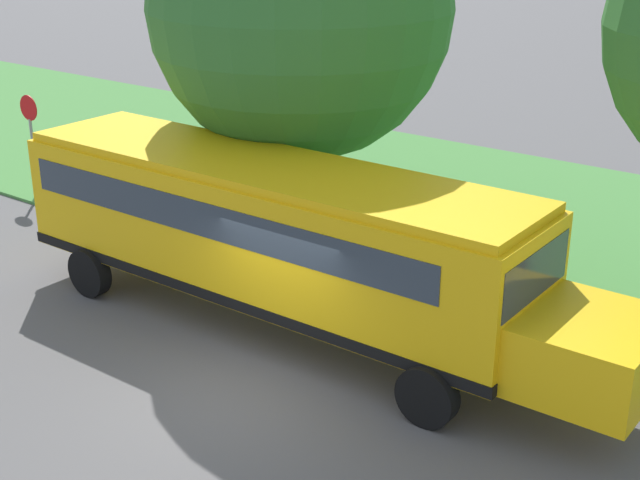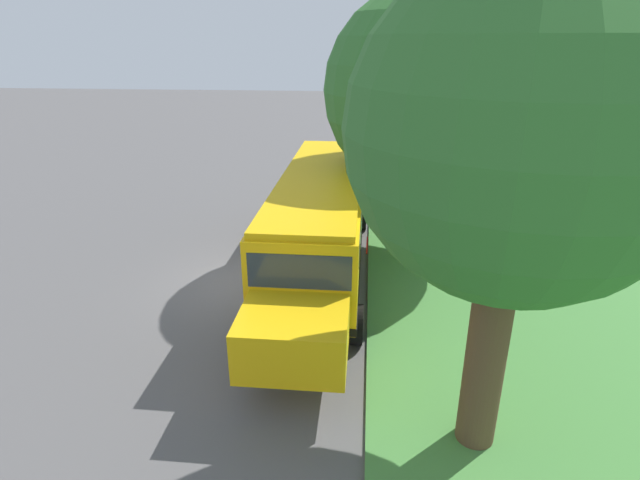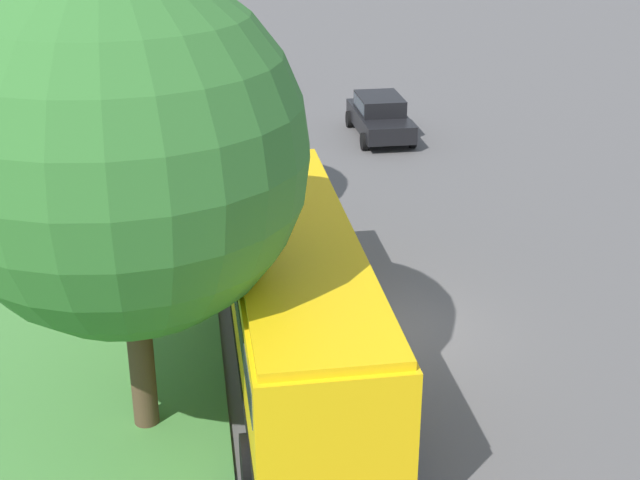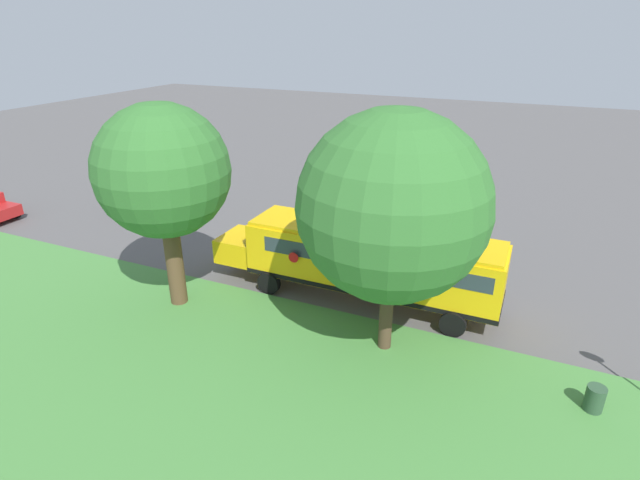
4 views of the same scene
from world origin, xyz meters
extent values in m
plane|color=#565454|center=(0.00, 0.00, 0.00)|extent=(120.00, 120.00, 0.00)
cube|color=#47843D|center=(-10.00, 0.00, 0.04)|extent=(12.00, 80.00, 0.08)
cube|color=yellow|center=(-2.49, -1.29, 1.90)|extent=(2.50, 10.50, 2.20)
cube|color=yellow|center=(-2.49, 4.91, 1.35)|extent=(2.20, 1.90, 1.10)
cube|color=yellow|center=(-2.49, -1.29, 3.08)|extent=(2.35, 10.29, 0.16)
cube|color=black|center=(-2.49, -1.29, 0.92)|extent=(2.54, 10.54, 0.20)
cube|color=#2D3842|center=(-2.49, -1.59, 2.36)|extent=(2.53, 9.24, 0.64)
cube|color=#2D3842|center=(-2.49, 3.91, 2.36)|extent=(2.25, 0.12, 0.80)
cylinder|color=red|center=(-3.92, 1.60, 2.05)|extent=(0.03, 0.44, 0.44)
cylinder|color=black|center=(-3.74, 2.91, 0.50)|extent=(0.30, 1.00, 1.00)
cylinder|color=black|center=(-1.24, 2.91, 0.50)|extent=(0.30, 1.00, 1.00)
cylinder|color=black|center=(-3.74, -4.97, 0.50)|extent=(0.30, 1.00, 1.00)
cylinder|color=black|center=(-1.24, -4.97, 0.50)|extent=(0.30, 1.00, 1.00)
cube|color=black|center=(2.80, 14.70, 0.64)|extent=(1.80, 4.40, 0.64)
cube|color=black|center=(2.80, 14.85, 1.26)|extent=(1.60, 2.20, 0.60)
cube|color=#2D3842|center=(2.80, 14.85, 1.28)|extent=(1.62, 2.02, 0.45)
cylinder|color=black|center=(3.70, 13.20, 0.32)|extent=(0.22, 0.64, 0.64)
cylinder|color=black|center=(1.90, 13.20, 0.32)|extent=(0.22, 0.64, 0.64)
cylinder|color=black|center=(3.70, 16.20, 0.32)|extent=(0.22, 0.64, 0.64)
cylinder|color=black|center=(1.90, 16.20, 0.32)|extent=(0.22, 0.64, 0.64)
cylinder|color=black|center=(-1.90, 21.47, 0.32)|extent=(0.22, 0.64, 0.64)
cylinder|color=#4C3826|center=(-5.54, -2.87, 1.55)|extent=(0.47, 0.47, 3.10)
sphere|color=#33702D|center=(-5.54, -2.87, 5.46)|extent=(6.31, 6.31, 6.31)
sphere|color=#33702D|center=(-5.82, -2.99, 5.46)|extent=(4.68, 4.68, 4.68)
cylinder|color=brown|center=(-6.02, 5.96, 1.91)|extent=(0.69, 0.69, 3.81)
sphere|color=#33702D|center=(-6.02, 5.96, 5.74)|extent=(5.14, 5.14, 5.14)
sphere|color=#33702D|center=(-5.48, 5.73, 5.79)|extent=(2.99, 2.99, 2.99)
cylinder|color=#2D4C33|center=(-6.09, -9.62, 0.45)|extent=(0.56, 0.56, 0.90)
camera|label=1|loc=(9.16, 8.67, 7.68)|focal=50.00mm
camera|label=2|loc=(-3.85, 13.44, 6.97)|focal=28.00mm
camera|label=3|loc=(-4.43, -17.34, 10.04)|focal=50.00mm
camera|label=4|loc=(-20.25, -6.88, 10.86)|focal=28.00mm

